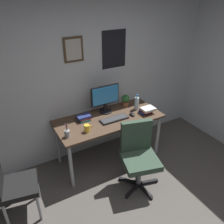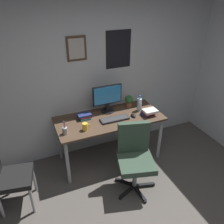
# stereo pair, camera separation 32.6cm
# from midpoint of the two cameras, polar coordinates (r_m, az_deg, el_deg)

# --- Properties ---
(wall_back) EXTENTS (4.40, 0.10, 2.60)m
(wall_back) POSITION_cam_midpoint_polar(r_m,az_deg,el_deg) (3.49, -3.00, 9.14)
(wall_back) COLOR silver
(wall_back) RESTS_ON ground_plane
(desk) EXTENTS (1.60, 0.71, 0.75)m
(desk) POSITION_cam_midpoint_polar(r_m,az_deg,el_deg) (3.45, 2.06, -2.68)
(desk) COLOR #4C3828
(desk) RESTS_ON ground_plane
(office_chair) EXTENTS (0.58, 0.59, 0.95)m
(office_chair) POSITION_cam_midpoint_polar(r_m,az_deg,el_deg) (3.10, 8.74, -10.55)
(office_chair) COLOR #334738
(office_chair) RESTS_ON ground_plane
(side_chair) EXTENTS (0.49, 0.49, 0.88)m
(side_chair) POSITION_cam_midpoint_polar(r_m,az_deg,el_deg) (3.03, -21.77, -14.50)
(side_chair) COLOR black
(side_chair) RESTS_ON ground_plane
(monitor) EXTENTS (0.46, 0.20, 0.43)m
(monitor) POSITION_cam_midpoint_polar(r_m,az_deg,el_deg) (3.47, 1.51, 3.56)
(monitor) COLOR black
(monitor) RESTS_ON desk
(keyboard) EXTENTS (0.43, 0.15, 0.03)m
(keyboard) POSITION_cam_midpoint_polar(r_m,az_deg,el_deg) (3.36, 3.42, -1.86)
(keyboard) COLOR black
(keyboard) RESTS_ON desk
(computer_mouse) EXTENTS (0.06, 0.11, 0.04)m
(computer_mouse) POSITION_cam_midpoint_polar(r_m,az_deg,el_deg) (3.47, 8.04, -0.94)
(computer_mouse) COLOR black
(computer_mouse) RESTS_ON desk
(water_bottle) EXTENTS (0.07, 0.07, 0.25)m
(water_bottle) POSITION_cam_midpoint_polar(r_m,az_deg,el_deg) (3.61, 9.44, 1.82)
(water_bottle) COLOR silver
(water_bottle) RESTS_ON desk
(coffee_mug_near) EXTENTS (0.11, 0.07, 0.10)m
(coffee_mug_near) POSITION_cam_midpoint_polar(r_m,az_deg,el_deg) (3.11, -3.72, -3.75)
(coffee_mug_near) COLOR yellow
(coffee_mug_near) RESTS_ON desk
(potted_plant) EXTENTS (0.13, 0.13, 0.19)m
(potted_plant) POSITION_cam_midpoint_polar(r_m,az_deg,el_deg) (3.71, 6.73, 2.76)
(potted_plant) COLOR brown
(potted_plant) RESTS_ON desk
(pen_cup) EXTENTS (0.07, 0.07, 0.20)m
(pen_cup) POSITION_cam_midpoint_polar(r_m,az_deg,el_deg) (3.06, -8.68, -4.63)
(pen_cup) COLOR #9EA0A5
(pen_cup) RESTS_ON desk
(book_stack_left) EXTENTS (0.22, 0.18, 0.09)m
(book_stack_left) POSITION_cam_midpoint_polar(r_m,az_deg,el_deg) (3.53, 11.78, -0.09)
(book_stack_left) COLOR navy
(book_stack_left) RESTS_ON desk
(book_stack_right) EXTENTS (0.20, 0.14, 0.08)m
(book_stack_right) POSITION_cam_midpoint_polar(r_m,az_deg,el_deg) (3.38, -4.06, -1.10)
(book_stack_right) COLOR #26727A
(book_stack_right) RESTS_ON desk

